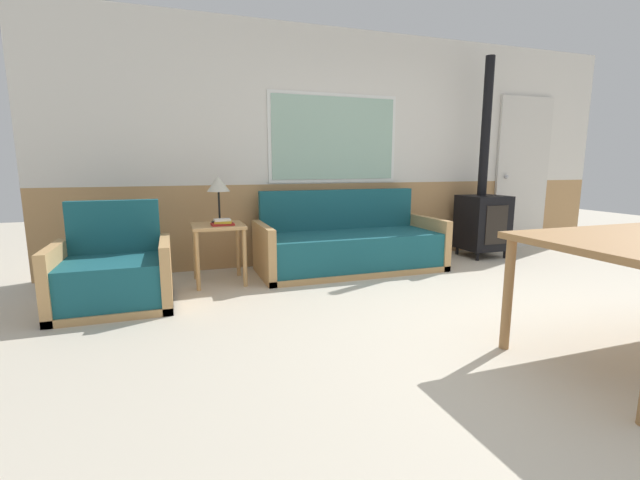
{
  "coord_description": "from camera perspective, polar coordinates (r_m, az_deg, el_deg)",
  "views": [
    {
      "loc": [
        -2.23,
        -2.22,
        1.16
      ],
      "look_at": [
        -1.11,
        1.03,
        0.56
      ],
      "focal_mm": 24.0,
      "sensor_mm": 36.0,
      "label": 1
    }
  ],
  "objects": [
    {
      "name": "entry_door",
      "position": [
        6.68,
        25.35,
        8.0
      ],
      "size": [
        0.88,
        0.09,
        2.08
      ],
      "color": "silver",
      "rests_on": "ground_plane"
    },
    {
      "name": "couch",
      "position": [
        4.77,
        3.99,
        -0.92
      ],
      "size": [
        2.04,
        0.84,
        0.88
      ],
      "color": "tan",
      "rests_on": "ground_plane"
    },
    {
      "name": "ground_plane",
      "position": [
        3.35,
        24.85,
        -11.25
      ],
      "size": [
        16.0,
        16.0,
        0.0
      ],
      "primitive_type": "plane",
      "color": "beige"
    },
    {
      "name": "table_lamp",
      "position": [
        4.35,
        -13.4,
        6.94
      ],
      "size": [
        0.22,
        0.22,
        0.47
      ],
      "color": "black",
      "rests_on": "side_table"
    },
    {
      "name": "wood_stove",
      "position": [
        5.81,
        20.89,
        3.42
      ],
      "size": [
        0.52,
        0.51,
        2.45
      ],
      "color": "black",
      "rests_on": "ground_plane"
    },
    {
      "name": "book_stack",
      "position": [
        4.21,
        -12.85,
        2.29
      ],
      "size": [
        0.22,
        0.16,
        0.06
      ],
      "color": "#B22823",
      "rests_on": "side_table"
    },
    {
      "name": "wall_back",
      "position": [
        5.33,
        5.58,
        12.03
      ],
      "size": [
        7.2,
        0.09,
        2.7
      ],
      "color": "tan",
      "rests_on": "ground_plane"
    },
    {
      "name": "side_table",
      "position": [
        4.31,
        -13.41,
        0.59
      ],
      "size": [
        0.5,
        0.5,
        0.59
      ],
      "color": "tan",
      "rests_on": "ground_plane"
    },
    {
      "name": "armchair",
      "position": [
        3.92,
        -25.8,
        -4.39
      ],
      "size": [
        0.9,
        0.75,
        0.86
      ],
      "rotation": [
        0.0,
        0.0,
        0.24
      ],
      "color": "tan",
      "rests_on": "ground_plane"
    }
  ]
}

